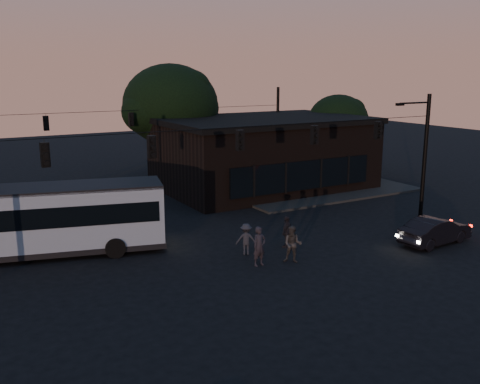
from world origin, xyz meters
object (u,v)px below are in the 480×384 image
car (435,231)px  pedestrian_a (259,246)px  pedestrian_b (293,244)px  pedestrian_c (287,232)px  building (263,153)px  bus (36,218)px  pedestrian_d (246,239)px

car → pedestrian_a: bearing=75.1°
pedestrian_b → pedestrian_c: 2.23m
pedestrian_c → pedestrian_b: bearing=32.2°
building → pedestrian_b: (-7.75, -14.74, -1.82)m
car → bus: bearing=61.2°
pedestrian_b → pedestrian_d: (-1.31, 2.07, -0.11)m
pedestrian_b → pedestrian_c: pedestrian_b is taller
pedestrian_a → pedestrian_d: (0.26, 1.64, -0.15)m
building → pedestrian_b: size_ratio=8.66×
bus → pedestrian_d: size_ratio=7.97×
pedestrian_a → pedestrian_b: size_ratio=1.05×
building → car: bearing=-88.9°
car → pedestrian_b: 8.19m
building → car: building is taller
bus → car: bearing=-10.2°
pedestrian_d → pedestrian_b: bearing=148.8°
pedestrian_d → pedestrian_a: bearing=107.4°
bus → car: (18.23, -8.46, -1.21)m
car → pedestrian_c: pedestrian_c is taller
building → pedestrian_c: size_ratio=9.36×
car → building: bearing=-2.8°
car → pedestrian_c: (-7.01, 3.41, 0.12)m
pedestrian_a → pedestrian_d: 1.67m
pedestrian_a → bus: bearing=137.8°
pedestrian_a → pedestrian_c: size_ratio=1.13×
bus → pedestrian_b: size_ratio=6.99×
bus → pedestrian_c: bus is taller
pedestrian_a → pedestrian_c: 3.04m
pedestrian_b → pedestrian_d: pedestrian_b is taller
pedestrian_c → pedestrian_a: bearing=0.5°
pedestrian_a → pedestrian_b: (1.57, -0.44, -0.04)m
pedestrian_c → car: bearing=124.3°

